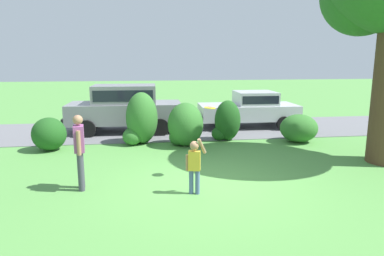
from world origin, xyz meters
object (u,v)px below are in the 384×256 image
Objects in this scene: child_thrower at (194,163)px; frisbee at (210,108)px; parked_sedan at (250,108)px; parked_suv at (125,106)px; adult_onlooker at (80,148)px.

frisbee reaches higher than child_thrower.
frisbee is at bearing 63.67° from child_thrower.
parked_suv reaches higher than parked_sedan.
parked_sedan is at bearing 64.58° from child_thrower.
frisbee is (-2.96, -6.28, 0.94)m from parked_sedan.
frisbee is at bearing -68.18° from parked_suv.
parked_suv is (-5.35, -0.32, 0.23)m from parked_sedan.
adult_onlooker is at bearing -171.52° from frisbee.
adult_onlooker reaches higher than child_thrower.
parked_sedan is 7.01m from frisbee.
parked_suv is 2.72× the size of adult_onlooker.
adult_onlooker is (-0.69, -6.42, -0.09)m from parked_suv.
parked_suv is at bearing 83.86° from adult_onlooker.
adult_onlooker is at bearing -131.87° from parked_sedan.
child_thrower is 0.74× the size of adult_onlooker.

